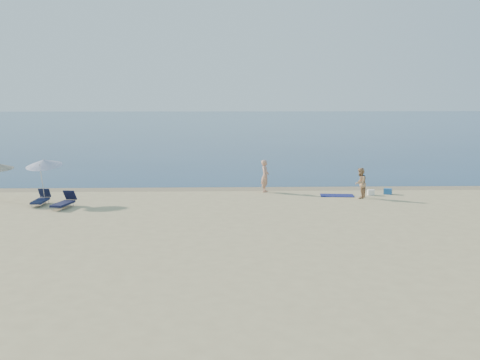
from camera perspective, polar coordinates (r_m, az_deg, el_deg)
name	(u,v)px	position (r m, az deg, el deg)	size (l,w,h in m)	color
ground	(262,305)	(15.92, 2.07, -11.77)	(160.00, 160.00, 0.00)	tan
sea	(225,123)	(115.06, -1.42, 5.42)	(240.00, 160.00, 0.01)	#0C264C
wet_sand_strip	(238,189)	(34.77, -0.16, -0.84)	(240.00, 1.60, 0.00)	#847254
person_left	(265,176)	(33.55, 2.39, 0.38)	(0.66, 0.43, 1.80)	tan
person_right	(360,183)	(32.16, 11.34, -0.29)	(0.78, 0.61, 1.61)	tan
beach_towel	(337,195)	(32.82, 9.18, -1.46)	(1.77, 0.98, 0.03)	#101551
white_bag	(371,192)	(33.33, 12.30, -1.17)	(0.34, 0.29, 0.29)	white
blue_cooler	(388,191)	(33.88, 13.84, -1.05)	(0.44, 0.31, 0.31)	#1F5BA8
umbrella_near	(44,163)	(31.70, -18.12, 1.55)	(2.20, 2.22, 2.37)	silver
lounger_left	(41,199)	(31.30, -18.35, -1.76)	(0.59, 1.69, 0.74)	#161C3D
lounger_right	(64,202)	(30.11, -16.34, -2.03)	(0.93, 1.83, 0.77)	#121534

